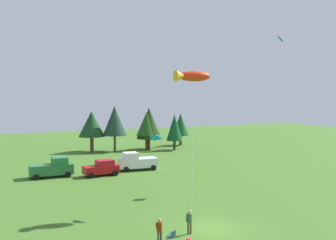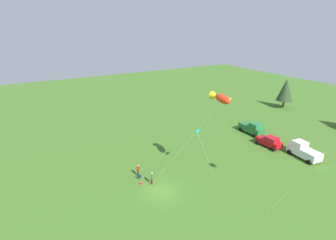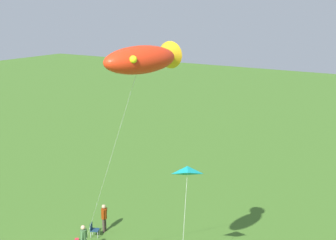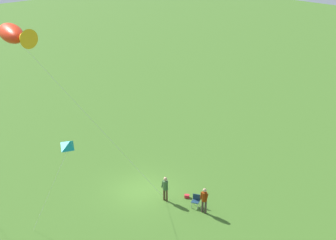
{
  "view_description": "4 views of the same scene",
  "coord_description": "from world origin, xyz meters",
  "px_view_note": "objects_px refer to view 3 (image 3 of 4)",
  "views": [
    {
      "loc": [
        -15.1,
        -24.2,
        9.92
      ],
      "look_at": [
        -2.81,
        1.54,
        8.01
      ],
      "focal_mm": 42.0,
      "sensor_mm": 36.0,
      "label": 1
    },
    {
      "loc": [
        24.1,
        -12.91,
        19.47
      ],
      "look_at": [
        -5.52,
        4.09,
        6.94
      ],
      "focal_mm": 28.0,
      "sensor_mm": 36.0,
      "label": 2
    },
    {
      "loc": [
        15.05,
        15.9,
        13.3
      ],
      "look_at": [
        -2.73,
        4.68,
        8.1
      ],
      "focal_mm": 50.0,
      "sensor_mm": 36.0,
      "label": 3
    },
    {
      "loc": [
        -20.83,
        17.84,
        16.94
      ],
      "look_at": [
        -4.1,
        1.51,
        6.93
      ],
      "focal_mm": 50.0,
      "sensor_mm": 36.0,
      "label": 4
    }
  ],
  "objects_px": {
    "kite_large_fish": "(146,59)",
    "kite_delta_teal": "(187,170)",
    "folding_chair": "(93,229)",
    "person_spectator": "(104,216)",
    "person_kite_flyer": "(83,238)"
  },
  "relations": [
    {
      "from": "kite_large_fish",
      "to": "kite_delta_teal",
      "type": "distance_m",
      "value": 6.43
    },
    {
      "from": "folding_chair",
      "to": "kite_delta_teal",
      "type": "height_order",
      "value": "kite_delta_teal"
    },
    {
      "from": "folding_chair",
      "to": "person_spectator",
      "type": "bearing_deg",
      "value": 52.92
    },
    {
      "from": "kite_delta_teal",
      "to": "person_kite_flyer",
      "type": "bearing_deg",
      "value": -92.32
    },
    {
      "from": "folding_chair",
      "to": "kite_large_fish",
      "type": "xyz_separation_m",
      "value": [
        5.81,
        8.0,
        11.02
      ]
    },
    {
      "from": "person_spectator",
      "to": "kite_delta_teal",
      "type": "xyz_separation_m",
      "value": [
        2.94,
        7.38,
        5.24
      ]
    },
    {
      "from": "person_spectator",
      "to": "folding_chair",
      "type": "bearing_deg",
      "value": -115.08
    },
    {
      "from": "kite_delta_teal",
      "to": "folding_chair",
      "type": "bearing_deg",
      "value": -105.68
    },
    {
      "from": "person_spectator",
      "to": "kite_delta_teal",
      "type": "height_order",
      "value": "kite_delta_teal"
    },
    {
      "from": "kite_large_fish",
      "to": "kite_delta_teal",
      "type": "bearing_deg",
      "value": -172.82
    },
    {
      "from": "folding_chair",
      "to": "person_spectator",
      "type": "xyz_separation_m",
      "value": [
        -0.83,
        0.15,
        0.53
      ]
    },
    {
      "from": "person_kite_flyer",
      "to": "folding_chair",
      "type": "distance_m",
      "value": 2.14
    },
    {
      "from": "person_spectator",
      "to": "kite_large_fish",
      "type": "distance_m",
      "value": 14.68
    },
    {
      "from": "person_kite_flyer",
      "to": "person_spectator",
      "type": "relative_size",
      "value": 1.0
    },
    {
      "from": "kite_delta_teal",
      "to": "kite_large_fish",
      "type": "bearing_deg",
      "value": 7.18
    }
  ]
}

